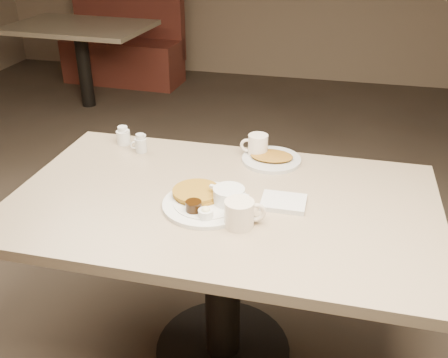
% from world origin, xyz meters
% --- Properties ---
extents(room, '(7.04, 8.04, 2.84)m').
position_xyz_m(room, '(0.00, 0.00, 1.40)').
color(room, '#4C3F33').
rests_on(room, ground).
extents(diner_table, '(1.50, 0.90, 0.75)m').
position_xyz_m(diner_table, '(0.00, 0.00, 0.58)').
color(diner_table, tan).
rests_on(diner_table, ground).
extents(main_plate, '(0.40, 0.38, 0.07)m').
position_xyz_m(main_plate, '(-0.03, -0.05, 0.77)').
color(main_plate, silver).
rests_on(main_plate, diner_table).
extents(coffee_mug_near, '(0.15, 0.12, 0.09)m').
position_xyz_m(coffee_mug_near, '(0.10, -0.15, 0.80)').
color(coffee_mug_near, '#F1E1C8').
rests_on(coffee_mug_near, diner_table).
extents(napkin, '(0.15, 0.12, 0.02)m').
position_xyz_m(napkin, '(0.21, 0.01, 0.76)').
color(napkin, silver).
rests_on(napkin, diner_table).
extents(coffee_mug_far, '(0.11, 0.08, 0.10)m').
position_xyz_m(coffee_mug_far, '(0.06, 0.36, 0.80)').
color(coffee_mug_far, white).
rests_on(coffee_mug_far, diner_table).
extents(creamer_left, '(0.07, 0.06, 0.08)m').
position_xyz_m(creamer_left, '(-0.43, 0.30, 0.79)').
color(creamer_left, silver).
rests_on(creamer_left, diner_table).
extents(creamer_right, '(0.08, 0.06, 0.08)m').
position_xyz_m(creamer_right, '(-0.53, 0.36, 0.79)').
color(creamer_right, silver).
rests_on(creamer_right, diner_table).
extents(hash_plate, '(0.24, 0.24, 0.04)m').
position_xyz_m(hash_plate, '(0.12, 0.34, 0.76)').
color(hash_plate, '#BABAB6').
rests_on(hash_plate, diner_table).
extents(booth_back_left, '(1.29, 1.50, 1.12)m').
position_xyz_m(booth_back_left, '(-1.92, 3.39, 0.41)').
color(booth_back_left, maroon).
rests_on(booth_back_left, ground).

